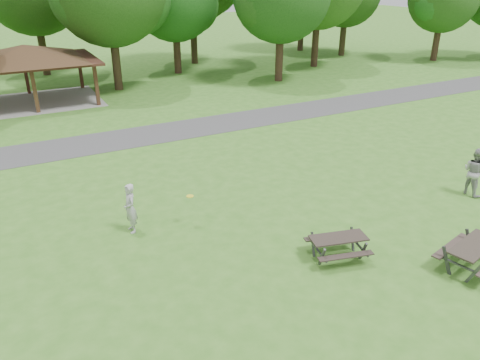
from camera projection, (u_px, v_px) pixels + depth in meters
name	position (u px, v px, depth m)	size (l,w,h in m)	color
ground	(274.00, 278.00, 13.59)	(160.00, 160.00, 0.00)	#377020
asphalt_path	(136.00, 137.00, 24.84)	(120.00, 3.20, 0.02)	#3F3E41
pavilion	(25.00, 56.00, 29.92)	(8.60, 7.01, 3.76)	#342012
tree_row_f	(175.00, 0.00, 37.55)	(7.35, 7.00, 9.55)	#311E16
picnic_table_middle	(338.00, 242.00, 14.31)	(2.03, 1.78, 0.75)	black
picnic_table_far	(473.00, 250.00, 13.77)	(2.27, 1.99, 0.85)	#2A241E
frisbee_in_flight	(190.00, 196.00, 15.94)	(0.29, 0.29, 0.02)	yellow
frisbee_thrower	(130.00, 208.00, 15.64)	(0.64, 0.42, 1.75)	#ABABAE
frisbee_catcher	(475.00, 172.00, 18.23)	(0.93, 0.73, 1.92)	#9A999C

